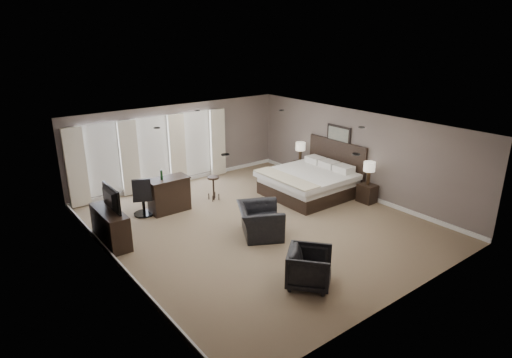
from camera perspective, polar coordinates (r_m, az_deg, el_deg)
room at (r=10.83m, az=0.45°, el=0.24°), size 7.60×8.60×2.64m
window_bay at (r=13.77m, az=-13.51°, el=3.42°), size 5.25×0.20×2.30m
bed at (r=13.14m, az=7.40°, el=1.10°), size 2.44×2.33×1.55m
nightstand_near at (r=13.05m, az=14.58°, el=-1.85°), size 0.41×0.50×0.55m
nightstand_far at (r=14.87m, az=5.85°, el=1.29°), size 0.41×0.50×0.55m
lamp_near at (r=12.85m, az=14.80°, el=0.73°), size 0.34×0.34×0.69m
lamp_far at (r=14.70m, az=5.93°, el=3.58°), size 0.33×0.33×0.68m
wall_art at (r=13.67m, az=10.94°, el=5.86°), size 0.04×0.96×0.56m
dresser at (r=10.75m, az=-18.82°, el=-6.06°), size 0.47×1.46×0.85m
tv at (r=10.56m, az=-19.10°, el=-3.65°), size 0.58×1.00×0.13m
armchair_near at (r=10.53m, az=0.53°, el=-4.93°), size 1.24×1.41×1.03m
armchair_far at (r=8.66m, az=7.15°, el=-11.42°), size 1.14×1.14×0.86m
bar_counter at (r=12.17m, az=-11.52°, el=-2.05°), size 1.13×0.59×0.98m
bar_stool_left at (r=12.54m, az=-12.29°, el=-2.03°), size 0.44×0.44×0.75m
bar_stool_right at (r=12.82m, az=-5.68°, el=-1.23°), size 0.37×0.37×0.73m
desk_chair at (r=12.06m, az=-14.87°, el=-2.17°), size 0.75×0.75×1.12m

